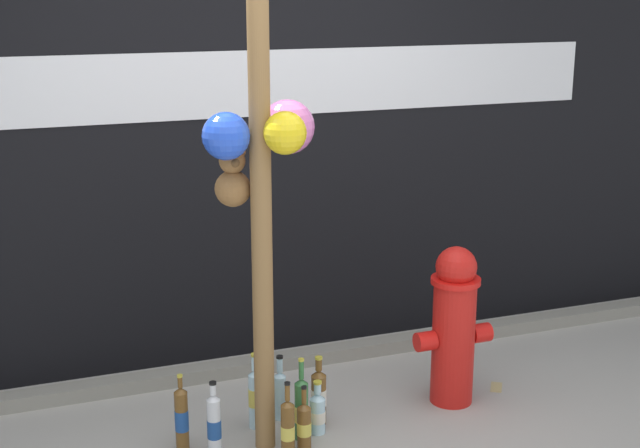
% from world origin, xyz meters
% --- Properties ---
extents(building_wall, '(10.00, 0.21, 3.22)m').
position_xyz_m(building_wall, '(-0.00, 1.69, 1.61)').
color(building_wall, black).
rests_on(building_wall, ground_plane).
extents(curb_strip, '(8.00, 0.12, 0.08)m').
position_xyz_m(curb_strip, '(0.00, 1.33, 0.04)').
color(curb_strip, gray).
rests_on(curb_strip, ground_plane).
extents(memorial_post, '(0.55, 0.40, 2.97)m').
position_xyz_m(memorial_post, '(-0.21, 0.51, 1.70)').
color(memorial_post, olive).
rests_on(memorial_post, ground_plane).
extents(fire_hydrant, '(0.43, 0.26, 0.87)m').
position_xyz_m(fire_hydrant, '(0.86, 0.61, 0.44)').
color(fire_hydrant, red).
rests_on(fire_hydrant, ground_plane).
extents(bottle_0, '(0.08, 0.08, 0.37)m').
position_xyz_m(bottle_0, '(0.10, 0.61, 0.16)').
color(bottle_0, brown).
rests_on(bottle_0, ground_plane).
extents(bottle_1, '(0.08, 0.08, 0.28)m').
position_xyz_m(bottle_1, '(0.06, 0.53, 0.11)').
color(bottle_1, '#B2DBEA').
rests_on(bottle_1, ground_plane).
extents(bottle_2, '(0.07, 0.07, 0.40)m').
position_xyz_m(bottle_2, '(-0.22, 0.69, 0.17)').
color(bottle_2, '#B2DBEA').
rests_on(bottle_2, ground_plane).
extents(bottle_3, '(0.07, 0.07, 0.33)m').
position_xyz_m(bottle_3, '(-0.06, 0.40, 0.12)').
color(bottle_3, brown).
rests_on(bottle_3, ground_plane).
extents(bottle_4, '(0.07, 0.07, 0.38)m').
position_xyz_m(bottle_4, '(-0.48, 0.49, 0.16)').
color(bottle_4, silver).
rests_on(bottle_4, ground_plane).
extents(bottle_5, '(0.07, 0.07, 0.43)m').
position_xyz_m(bottle_5, '(-0.04, 0.49, 0.16)').
color(bottle_5, '#337038').
rests_on(bottle_5, ground_plane).
extents(bottle_6, '(0.07, 0.07, 0.39)m').
position_xyz_m(bottle_6, '(-0.61, 0.60, 0.16)').
color(bottle_6, brown).
rests_on(bottle_6, ground_plane).
extents(bottle_7, '(0.07, 0.07, 0.38)m').
position_xyz_m(bottle_7, '(-0.15, 0.36, 0.15)').
color(bottle_7, brown).
rests_on(bottle_7, ground_plane).
extents(bottle_8, '(0.06, 0.06, 0.35)m').
position_xyz_m(bottle_8, '(-0.07, 0.73, 0.15)').
color(bottle_8, '#B2DBEA').
rests_on(bottle_8, ground_plane).
extents(litter_0, '(0.12, 0.14, 0.01)m').
position_xyz_m(litter_0, '(1.18, 0.66, 0.00)').
color(litter_0, tan).
rests_on(litter_0, ground_plane).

